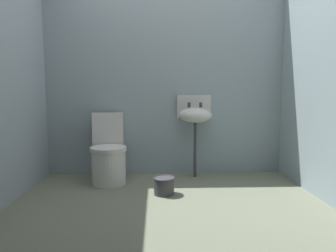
# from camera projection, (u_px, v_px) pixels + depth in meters

# --- Properties ---
(ground_plane) EXTENTS (3.33, 2.70, 0.08)m
(ground_plane) POSITION_uv_depth(u_px,v_px,m) (169.00, 211.00, 2.75)
(ground_plane) COLOR slate
(wall_back) EXTENTS (3.33, 0.10, 2.46)m
(wall_back) POSITION_uv_depth(u_px,v_px,m) (165.00, 76.00, 3.80)
(wall_back) COLOR #8E9EA5
(wall_back) RESTS_ON ground
(wall_right) EXTENTS (0.10, 2.50, 2.46)m
(wall_right) POSITION_uv_depth(u_px,v_px,m) (335.00, 70.00, 2.76)
(wall_right) COLOR #8A9EA5
(wall_right) RESTS_ON ground
(toilet_near_wall) EXTENTS (0.47, 0.64, 0.78)m
(toilet_near_wall) POSITION_uv_depth(u_px,v_px,m) (108.00, 154.00, 3.48)
(toilet_near_wall) COLOR silver
(toilet_near_wall) RESTS_ON ground
(sink) EXTENTS (0.42, 0.35, 0.99)m
(sink) POSITION_uv_depth(u_px,v_px,m) (195.00, 115.00, 3.65)
(sink) COLOR #3B3C3F
(sink) RESTS_ON ground
(bucket) EXTENTS (0.22, 0.22, 0.18)m
(bucket) POSITION_uv_depth(u_px,v_px,m) (164.00, 185.00, 3.07)
(bucket) COLOR #3B3C3F
(bucket) RESTS_ON ground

